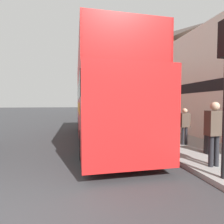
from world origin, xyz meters
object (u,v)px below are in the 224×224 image
Objects in this scene: pedestrian_third at (156,117)px; lamp_post_nearest at (156,76)px; lamp_post_second at (114,87)px; litter_bin at (211,140)px; parked_car_ahead_of_bus at (96,117)px; pedestrian_nearest at (214,128)px; tour_bus at (103,104)px; pedestrian_second at (185,123)px.

lamp_post_nearest is at bearing -117.40° from pedestrian_third.
litter_bin is at bearing -83.13° from lamp_post_second.
pedestrian_third is (2.52, -7.07, 0.47)m from parked_car_ahead_of_bus.
pedestrian_nearest is 11.17m from lamp_post_second.
parked_car_ahead_of_bus is 2.39× the size of pedestrian_nearest.
litter_bin is (1.19, -9.85, -2.74)m from lamp_post_second.
lamp_post_second is (-0.27, 7.39, 0.12)m from lamp_post_nearest.
lamp_post_second is (-1.00, 5.99, 2.17)m from pedestrian_third.
tour_bus is at bearing -177.81° from pedestrian_third.
lamp_post_second reaches higher than pedestrian_nearest.
lamp_post_nearest is (2.36, -1.28, 1.34)m from tour_bus.
litter_bin is (0.05, -1.43, -0.47)m from pedestrian_second.
pedestrian_nearest is 1.16× the size of pedestrian_second.
pedestrian_second reaches higher than litter_bin.
pedestrian_second is 1.51m from litter_bin.
parked_car_ahead_of_bus is 2.51× the size of pedestrian_third.
pedestrian_second is 0.36× the size of lamp_post_nearest.
litter_bin is (0.91, -2.46, -2.62)m from lamp_post_nearest.
tour_bus is 5.63× the size of pedestrian_third.
litter_bin is at bearing -87.24° from pedestrian_third.
litter_bin is (0.90, 1.11, -0.62)m from pedestrian_nearest.
lamp_post_second is at bearing 91.48° from pedestrian_nearest.
litter_bin is at bearing -69.63° from lamp_post_nearest.
parked_car_ahead_of_bus is 9.02m from lamp_post_nearest.
parked_car_ahead_of_bus is (0.58, 7.19, -1.18)m from tour_bus.
tour_bus is 6.62m from lamp_post_second.
pedestrian_nearest is at bearing -98.21° from pedestrian_third.
pedestrian_third is 3.91m from litter_bin.
litter_bin is at bearing 50.84° from pedestrian_nearest.
pedestrian_third reaches higher than litter_bin.
pedestrian_nearest reaches higher than parked_car_ahead_of_bus.
pedestrian_second is at bearing -82.33° from lamp_post_second.
lamp_post_nearest is 4.89× the size of litter_bin.
pedestrian_second is at bearing -76.95° from parked_car_ahead_of_bus.
tour_bus reaches higher than parked_car_ahead_of_bus.
pedestrian_third reaches higher than pedestrian_second.
pedestrian_nearest is 2.68m from pedestrian_second.
pedestrian_nearest is at bearing -108.53° from pedestrian_second.
tour_bus reaches higher than pedestrian_second.
pedestrian_nearest is at bearing -84.02° from parked_car_ahead_of_bus.
tour_bus is 3.18m from pedestrian_third.
pedestrian_nearest is 2.01× the size of litter_bin.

